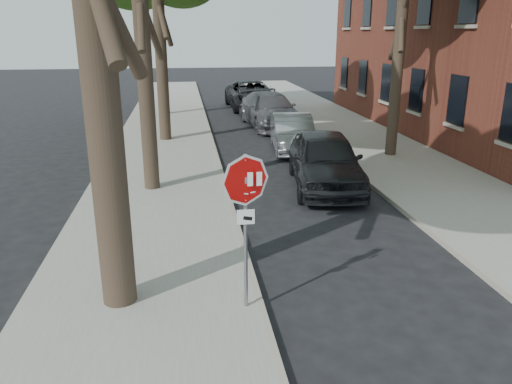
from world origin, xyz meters
TOP-DOWN VIEW (x-y plane):
  - ground at (0.00, 0.00)m, footprint 120.00×120.00m
  - sidewalk_left at (-2.50, 12.00)m, footprint 4.00×55.00m
  - sidewalk_right at (6.00, 12.00)m, footprint 4.00×55.00m
  - curb_left at (-0.45, 12.00)m, footprint 0.12×55.00m
  - curb_right at (3.95, 12.00)m, footprint 0.12×55.00m
  - stop_sign at (-0.70, -0.03)m, footprint 0.76×0.34m
  - car_a at (2.54, 6.73)m, footprint 2.60×5.10m
  - car_b at (2.60, 11.61)m, footprint 1.90×4.40m
  - car_c at (2.60, 16.85)m, footprint 2.78×5.80m
  - car_d at (2.53, 22.91)m, footprint 2.91×5.98m

SIDE VIEW (x-z plane):
  - ground at x=0.00m, z-range 0.00..0.00m
  - sidewalk_left at x=-2.50m, z-range 0.00..0.12m
  - sidewalk_right at x=6.00m, z-range 0.00..0.12m
  - curb_left at x=-0.45m, z-range 0.00..0.13m
  - curb_right at x=3.95m, z-range 0.00..0.13m
  - car_b at x=2.60m, z-range 0.00..1.41m
  - car_c at x=2.60m, z-range 0.00..1.63m
  - car_d at x=2.53m, z-range 0.00..1.64m
  - car_a at x=2.54m, z-range 0.00..1.66m
  - stop_sign at x=-0.70m, z-range 0.64..3.25m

